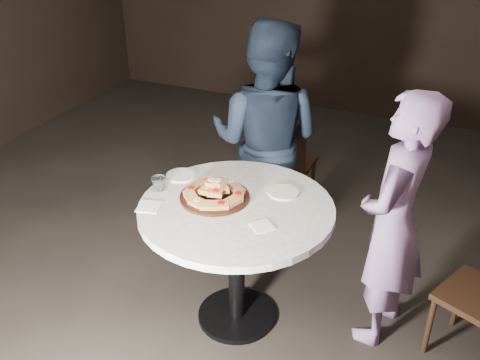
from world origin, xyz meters
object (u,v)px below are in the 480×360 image
object	(u,v)px
diner_teal	(393,223)
table	(236,228)
water_glass	(159,184)
diner_navy	(266,141)
focaccia_pile	(215,191)
serving_board	(215,197)
chair_far	(286,160)

from	to	relation	value
diner_teal	table	bearing A→B (deg)	-62.74
water_glass	diner_navy	size ratio (longest dim) A/B	0.05
water_glass	diner_navy	world-z (taller)	diner_navy
focaccia_pile	serving_board	bearing A→B (deg)	-69.75
table	diner_navy	bearing A→B (deg)	100.03
diner_navy	water_glass	bearing A→B (deg)	66.10
focaccia_pile	chair_far	world-z (taller)	focaccia_pile
chair_far	diner_teal	distance (m)	1.41
diner_teal	serving_board	bearing A→B (deg)	-66.53
focaccia_pile	diner_navy	world-z (taller)	diner_navy
serving_board	diner_navy	size ratio (longest dim) A/B	0.24
diner_teal	water_glass	bearing A→B (deg)	-68.16
table	focaccia_pile	world-z (taller)	focaccia_pile
serving_board	focaccia_pile	world-z (taller)	focaccia_pile
focaccia_pile	water_glass	world-z (taller)	focaccia_pile
water_glass	chair_far	world-z (taller)	water_glass
serving_board	diner_teal	distance (m)	0.96
serving_board	table	bearing A→B (deg)	-9.28
chair_far	diner_navy	size ratio (longest dim) A/B	0.48
table	chair_far	distance (m)	1.28
serving_board	focaccia_pile	size ratio (longest dim) A/B	1.12
chair_far	table	bearing A→B (deg)	98.17
serving_board	chair_far	distance (m)	1.28
diner_navy	diner_teal	world-z (taller)	diner_navy
water_glass	diner_navy	xyz separation A→B (m)	(0.32, 0.82, -0.02)
focaccia_pile	chair_far	bearing A→B (deg)	90.18
water_glass	chair_far	xyz separation A→B (m)	(0.32, 1.28, -0.38)
serving_board	diner_teal	size ratio (longest dim) A/B	0.26
serving_board	water_glass	xyz separation A→B (m)	(-0.32, -0.04, 0.03)
chair_far	diner_teal	size ratio (longest dim) A/B	0.53
water_glass	chair_far	size ratio (longest dim) A/B	0.11
serving_board	focaccia_pile	distance (m)	0.04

